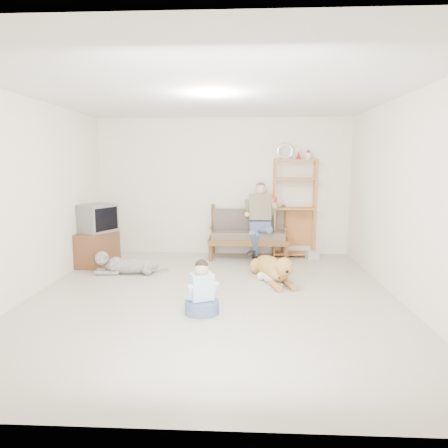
# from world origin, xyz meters

# --- Properties ---
(floor) EXTENTS (5.50, 5.50, 0.00)m
(floor) POSITION_xyz_m (0.00, 0.00, 0.00)
(floor) COLOR beige
(floor) RESTS_ON ground
(ceiling) EXTENTS (5.50, 5.50, 0.00)m
(ceiling) POSITION_xyz_m (0.00, 0.00, 2.70)
(ceiling) COLOR white
(ceiling) RESTS_ON ground
(wall_back) EXTENTS (5.00, 0.00, 5.00)m
(wall_back) POSITION_xyz_m (0.00, 2.75, 1.35)
(wall_back) COLOR white
(wall_back) RESTS_ON ground
(wall_front) EXTENTS (5.00, 0.00, 5.00)m
(wall_front) POSITION_xyz_m (0.00, -2.75, 1.35)
(wall_front) COLOR white
(wall_front) RESTS_ON ground
(wall_left) EXTENTS (0.00, 5.50, 5.50)m
(wall_left) POSITION_xyz_m (-2.50, 0.00, 1.35)
(wall_left) COLOR white
(wall_left) RESTS_ON ground
(wall_right) EXTENTS (0.00, 5.50, 5.50)m
(wall_right) POSITION_xyz_m (2.50, 0.00, 1.35)
(wall_right) COLOR white
(wall_right) RESTS_ON ground
(loveseat) EXTENTS (1.50, 0.71, 0.95)m
(loveseat) POSITION_xyz_m (0.50, 2.40, 0.49)
(loveseat) COLOR brown
(loveseat) RESTS_ON ground
(man) EXTENTS (0.55, 0.79, 1.28)m
(man) POSITION_xyz_m (0.70, 2.20, 0.67)
(man) COLOR #546A9B
(man) RESTS_ON loveseat
(etagere) EXTENTS (0.84, 0.37, 2.20)m
(etagere) POSITION_xyz_m (1.40, 2.55, 0.97)
(etagere) COLOR #C77D3E
(etagere) RESTS_ON ground
(book_stack) EXTENTS (0.27, 0.22, 0.15)m
(book_stack) POSITION_xyz_m (1.74, 2.32, 0.08)
(book_stack) COLOR silver
(book_stack) RESTS_ON ground
(tv_stand) EXTENTS (0.55, 0.93, 0.60)m
(tv_stand) POSITION_xyz_m (-2.23, 1.72, 0.30)
(tv_stand) COLOR brown
(tv_stand) RESTS_ON ground
(crt_tv) EXTENTS (0.70, 0.75, 0.50)m
(crt_tv) POSITION_xyz_m (-2.19, 1.67, 0.85)
(crt_tv) COLOR slate
(crt_tv) RESTS_ON tv_stand
(wall_outlet) EXTENTS (0.12, 0.02, 0.08)m
(wall_outlet) POSITION_xyz_m (-1.25, 2.73, 0.30)
(wall_outlet) COLOR silver
(wall_outlet) RESTS_ON ground
(golden_retriever) EXTENTS (0.64, 1.50, 0.47)m
(golden_retriever) POSITION_xyz_m (0.88, 0.85, 0.19)
(golden_retriever) COLOR #BB9041
(golden_retriever) RESTS_ON ground
(shaggy_dog) EXTENTS (1.28, 0.39, 0.38)m
(shaggy_dog) POSITION_xyz_m (-1.55, 1.12, 0.15)
(shaggy_dog) COLOR silver
(shaggy_dog) RESTS_ON ground
(terrier) EXTENTS (0.37, 0.63, 0.26)m
(terrier) POSITION_xyz_m (0.84, 0.69, 0.11)
(terrier) COLOR white
(terrier) RESTS_ON ground
(child) EXTENTS (0.42, 0.42, 0.67)m
(child) POSITION_xyz_m (-0.09, -0.58, 0.24)
(child) COLOR #546A9B
(child) RESTS_ON ground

